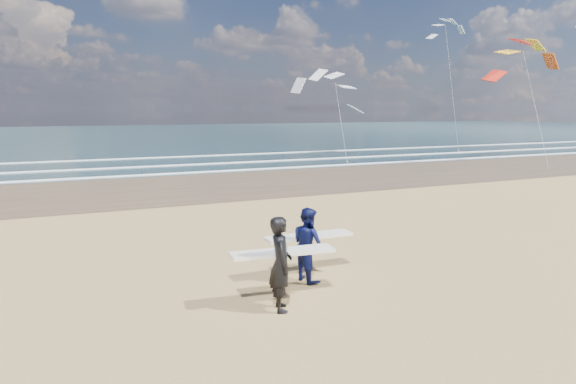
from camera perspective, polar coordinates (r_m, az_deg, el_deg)
name	(u,v)px	position (r m, az deg, el deg)	size (l,w,h in m)	color
wet_sand_strip	(456,168)	(37.24, 18.20, 2.53)	(220.00, 12.00, 0.01)	#4A3C27
ocean	(223,134)	(85.10, -7.27, 6.44)	(220.00, 100.00, 0.02)	#183036
foam_breakers	(374,156)	(45.15, 9.51, 4.02)	(220.00, 11.70, 0.05)	white
surfer_near	(281,262)	(10.48, -0.79, -7.83)	(2.24, 1.12, 1.95)	black
surfer_far	(308,244)	(12.26, 2.25, -5.75)	(2.21, 1.11, 1.78)	#0A103D
kite_0	(529,80)	(41.72, 25.24, 11.17)	(6.92, 4.86, 10.29)	slate
kite_1	(338,100)	(42.17, 5.56, 10.13)	(6.69, 4.84, 8.06)	slate
kite_5	(451,77)	(54.92, 17.64, 12.04)	(4.60, 4.61, 13.87)	slate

